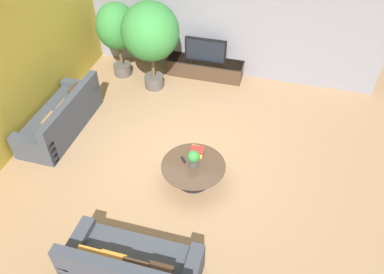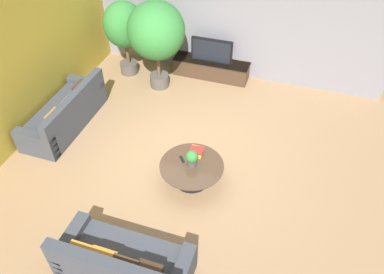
# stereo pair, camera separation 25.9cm
# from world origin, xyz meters

# --- Properties ---
(ground_plane) EXTENTS (24.00, 24.00, 0.00)m
(ground_plane) POSITION_xyz_m (0.00, 0.00, 0.00)
(ground_plane) COLOR #9E7A56
(back_wall_stone) EXTENTS (7.40, 0.12, 3.00)m
(back_wall_stone) POSITION_xyz_m (0.00, 3.26, 1.50)
(back_wall_stone) COLOR gray
(back_wall_stone) RESTS_ON ground
(side_wall_left) EXTENTS (0.12, 7.40, 3.00)m
(side_wall_left) POSITION_xyz_m (-3.26, 0.20, 1.50)
(side_wall_left) COLOR gold
(side_wall_left) RESTS_ON ground
(media_console) EXTENTS (1.88, 0.50, 0.43)m
(media_console) POSITION_xyz_m (-0.28, 2.94, 0.22)
(media_console) COLOR #473323
(media_console) RESTS_ON ground
(television) EXTENTS (1.00, 0.13, 0.58)m
(television) POSITION_xyz_m (-0.28, 2.94, 0.71)
(television) COLOR black
(television) RESTS_ON media_console
(coffee_table) EXTENTS (1.14, 1.14, 0.39)m
(coffee_table) POSITION_xyz_m (0.34, -0.48, 0.28)
(coffee_table) COLOR black
(coffee_table) RESTS_ON ground
(couch_by_wall) EXTENTS (0.84, 2.11, 0.84)m
(couch_by_wall) POSITION_xyz_m (-2.64, 0.18, 0.29)
(couch_by_wall) COLOR #3D424C
(couch_by_wall) RESTS_ON ground
(couch_near_entry) EXTENTS (1.89, 0.84, 0.84)m
(couch_near_entry) POSITION_xyz_m (-0.00, -2.51, 0.29)
(couch_near_entry) COLOR #3D424C
(couch_near_entry) RESTS_ON ground
(potted_palm_tall) EXTENTS (0.95, 0.95, 1.83)m
(potted_palm_tall) POSITION_xyz_m (-2.29, 2.47, 1.22)
(potted_palm_tall) COLOR #514C47
(potted_palm_tall) RESTS_ON ground
(potted_palm_corner) EXTENTS (1.27, 1.27, 2.07)m
(potted_palm_corner) POSITION_xyz_m (-1.34, 2.15, 1.39)
(potted_palm_corner) COLOR #514C47
(potted_palm_corner) RESTS_ON ground
(potted_plant_tabletop) EXTENTS (0.22, 0.22, 0.32)m
(potted_plant_tabletop) POSITION_xyz_m (0.34, -0.47, 0.57)
(potted_plant_tabletop) COLOR #514C47
(potted_plant_tabletop) RESTS_ON coffee_table
(book_stack) EXTENTS (0.27, 0.31, 0.07)m
(book_stack) POSITION_xyz_m (0.32, -0.15, 0.43)
(book_stack) COLOR gold
(book_stack) RESTS_ON coffee_table
(remote_black) EXTENTS (0.13, 0.15, 0.02)m
(remote_black) POSITION_xyz_m (0.14, -0.40, 0.40)
(remote_black) COLOR black
(remote_black) RESTS_ON coffee_table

